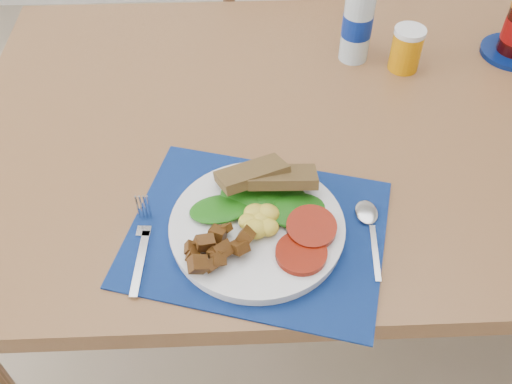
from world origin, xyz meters
TOP-DOWN VIEW (x-y plane):
  - ground at (0.00, 0.00)m, footprint 4.00×4.00m
  - table at (0.00, 0.20)m, footprint 1.40×0.90m
  - chair_far at (-0.02, 0.94)m, footprint 0.42×0.40m
  - placemat at (-0.16, -0.08)m, footprint 0.47×0.41m
  - breakfast_plate at (-0.16, -0.08)m, footprint 0.28×0.28m
  - fork at (-0.34, -0.09)m, footprint 0.03×0.18m
  - spoon at (0.02, -0.07)m, footprint 0.04×0.16m
  - water_bottle at (0.07, 0.40)m, footprint 0.06×0.06m
  - juice_glass at (0.17, 0.36)m, footprint 0.06×0.06m

SIDE VIEW (x-z plane):
  - ground at x=0.00m, z-range 0.00..0.00m
  - chair_far at x=-0.02m, z-range 0.01..1.09m
  - table at x=0.00m, z-range 0.29..1.04m
  - placemat at x=-0.16m, z-range 0.75..0.75m
  - fork at x=-0.34m, z-range 0.75..0.76m
  - spoon at x=0.02m, z-range 0.75..0.76m
  - breakfast_plate at x=-0.16m, z-range 0.74..0.81m
  - juice_glass at x=0.17m, z-range 0.75..0.84m
  - water_bottle at x=0.07m, z-range 0.74..0.95m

